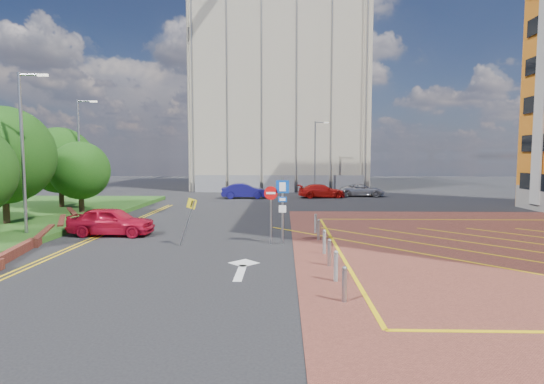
{
  "coord_description": "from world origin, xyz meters",
  "views": [
    {
      "loc": [
        0.55,
        -18.9,
        4.18
      ],
      "look_at": [
        -0.04,
        2.58,
        2.36
      ],
      "focal_mm": 28.0,
      "sensor_mm": 36.0,
      "label": 1
    }
  ],
  "objects_px": {
    "lamp_back": "(316,155)",
    "car_silver_back": "(362,190)",
    "tree_c": "(80,171)",
    "car_red_left": "(111,221)",
    "tree_d": "(60,160)",
    "sign_cluster": "(278,204)",
    "car_blue_back": "(244,191)",
    "lamp_left_near": "(24,147)",
    "warning_sign": "(189,216)",
    "car_red_back": "(321,191)",
    "tree_b": "(3,155)",
    "lamp_left_far": "(80,150)"
  },
  "relations": [
    {
      "from": "lamp_back",
      "to": "car_silver_back",
      "type": "distance_m",
      "value": 6.52
    },
    {
      "from": "tree_c",
      "to": "car_red_left",
      "type": "relative_size",
      "value": 1.11
    },
    {
      "from": "tree_d",
      "to": "sign_cluster",
      "type": "height_order",
      "value": "tree_d"
    },
    {
      "from": "car_blue_back",
      "to": "car_silver_back",
      "type": "bearing_deg",
      "value": -83.98
    },
    {
      "from": "lamp_left_near",
      "to": "warning_sign",
      "type": "height_order",
      "value": "lamp_left_near"
    },
    {
      "from": "tree_d",
      "to": "sign_cluster",
      "type": "xyz_separation_m",
      "value": [
        16.8,
        -12.02,
        -1.92
      ]
    },
    {
      "from": "lamp_back",
      "to": "car_red_back",
      "type": "xyz_separation_m",
      "value": [
        0.29,
        -4.2,
        -3.68
      ]
    },
    {
      "from": "lamp_left_near",
      "to": "car_silver_back",
      "type": "relative_size",
      "value": 1.73
    },
    {
      "from": "lamp_back",
      "to": "warning_sign",
      "type": "height_order",
      "value": "lamp_back"
    },
    {
      "from": "tree_b",
      "to": "car_silver_back",
      "type": "height_order",
      "value": "tree_b"
    },
    {
      "from": "lamp_left_far",
      "to": "car_blue_back",
      "type": "relative_size",
      "value": 1.78
    },
    {
      "from": "tree_c",
      "to": "tree_b",
      "type": "bearing_deg",
      "value": -111.8
    },
    {
      "from": "lamp_left_near",
      "to": "car_red_left",
      "type": "xyz_separation_m",
      "value": [
        3.87,
        1.06,
        -3.91
      ]
    },
    {
      "from": "sign_cluster",
      "to": "lamp_back",
      "type": "bearing_deg",
      "value": 82.03
    },
    {
      "from": "warning_sign",
      "to": "car_red_back",
      "type": "xyz_separation_m",
      "value": [
        8.2,
        23.39,
        -0.75
      ]
    },
    {
      "from": "car_blue_back",
      "to": "warning_sign",
      "type": "bearing_deg",
      "value": 173.44
    },
    {
      "from": "car_red_back",
      "to": "car_silver_back",
      "type": "xyz_separation_m",
      "value": [
        4.35,
        1.53,
        -0.04
      ]
    },
    {
      "from": "car_red_back",
      "to": "lamp_back",
      "type": "bearing_deg",
      "value": -3.86
    },
    {
      "from": "tree_c",
      "to": "sign_cluster",
      "type": "height_order",
      "value": "tree_c"
    },
    {
      "from": "lamp_back",
      "to": "car_red_back",
      "type": "bearing_deg",
      "value": -86.0
    },
    {
      "from": "car_blue_back",
      "to": "lamp_left_far",
      "type": "bearing_deg",
      "value": 129.22
    },
    {
      "from": "tree_b",
      "to": "tree_d",
      "type": "relative_size",
      "value": 1.11
    },
    {
      "from": "lamp_left_near",
      "to": "car_red_back",
      "type": "xyz_separation_m",
      "value": [
        16.79,
        21.8,
        -3.98
      ]
    },
    {
      "from": "lamp_back",
      "to": "car_silver_back",
      "type": "bearing_deg",
      "value": -29.84
    },
    {
      "from": "car_red_left",
      "to": "lamp_back",
      "type": "bearing_deg",
      "value": -24.95
    },
    {
      "from": "tree_c",
      "to": "car_silver_back",
      "type": "xyz_separation_m",
      "value": [
        22.23,
        15.33,
        -2.55
      ]
    },
    {
      "from": "tree_b",
      "to": "car_red_back",
      "type": "relative_size",
      "value": 1.43
    },
    {
      "from": "warning_sign",
      "to": "car_silver_back",
      "type": "bearing_deg",
      "value": 63.27
    },
    {
      "from": "lamp_left_far",
      "to": "tree_d",
      "type": "bearing_deg",
      "value": 154.32
    },
    {
      "from": "car_silver_back",
      "to": "warning_sign",
      "type": "bearing_deg",
      "value": 160.59
    },
    {
      "from": "lamp_back",
      "to": "warning_sign",
      "type": "relative_size",
      "value": 3.57
    },
    {
      "from": "tree_c",
      "to": "lamp_back",
      "type": "relative_size",
      "value": 0.61
    },
    {
      "from": "car_red_left",
      "to": "car_blue_back",
      "type": "xyz_separation_m",
      "value": [
        5.21,
        19.85,
        -0.01
      ]
    },
    {
      "from": "tree_d",
      "to": "lamp_back",
      "type": "distance_m",
      "value": 25.47
    },
    {
      "from": "tree_c",
      "to": "car_silver_back",
      "type": "height_order",
      "value": "tree_c"
    },
    {
      "from": "car_silver_back",
      "to": "sign_cluster",
      "type": "bearing_deg",
      "value": 168.22
    },
    {
      "from": "tree_d",
      "to": "lamp_left_near",
      "type": "height_order",
      "value": "lamp_left_near"
    },
    {
      "from": "lamp_left_near",
      "to": "lamp_back",
      "type": "xyz_separation_m",
      "value": [
        16.5,
        26.0,
        -0.3
      ]
    },
    {
      "from": "lamp_back",
      "to": "sign_cluster",
      "type": "xyz_separation_m",
      "value": [
        -3.78,
        -27.02,
        -2.41
      ]
    },
    {
      "from": "car_red_left",
      "to": "tree_c",
      "type": "bearing_deg",
      "value": 37.38
    },
    {
      "from": "tree_c",
      "to": "car_red_back",
      "type": "height_order",
      "value": "tree_c"
    },
    {
      "from": "lamp_back",
      "to": "car_blue_back",
      "type": "bearing_deg",
      "value": -145.56
    },
    {
      "from": "tree_d",
      "to": "tree_b",
      "type": "bearing_deg",
      "value": -82.87
    },
    {
      "from": "car_silver_back",
      "to": "car_red_left",
      "type": "bearing_deg",
      "value": 149.51
    },
    {
      "from": "lamp_back",
      "to": "car_red_left",
      "type": "relative_size",
      "value": 1.81
    },
    {
      "from": "tree_c",
      "to": "tree_d",
      "type": "distance_m",
      "value": 4.3
    },
    {
      "from": "lamp_left_near",
      "to": "car_red_back",
      "type": "height_order",
      "value": "lamp_left_near"
    },
    {
      "from": "lamp_left_far",
      "to": "sign_cluster",
      "type": "distance_m",
      "value": 18.58
    },
    {
      "from": "tree_b",
      "to": "car_red_left",
      "type": "xyz_separation_m",
      "value": [
        6.94,
        -1.94,
        -3.48
      ]
    },
    {
      "from": "car_blue_back",
      "to": "car_red_left",
      "type": "bearing_deg",
      "value": 159.95
    }
  ]
}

